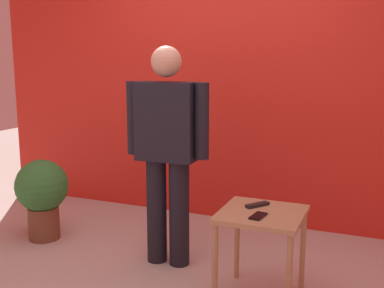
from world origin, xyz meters
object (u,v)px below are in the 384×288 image
Objects in this scene: cell_phone at (258,216)px; tv_remote at (257,205)px; side_table at (261,226)px; potted_plant at (42,192)px; standing_person at (167,145)px.

cell_phone is 0.20m from tv_remote.
potted_plant is at bearing 171.67° from side_table.
side_table is 0.14m from cell_phone.
standing_person reaches higher than cell_phone.
cell_phone is 2.01m from potted_plant.
side_table is at bearing -19.20° from standing_person.
tv_remote is at bearing 113.90° from cell_phone.
tv_remote is (-0.05, 0.09, 0.10)m from side_table.
tv_remote is (-0.06, 0.19, 0.01)m from cell_phone.
tv_remote reaches higher than side_table.
standing_person reaches higher than side_table.
cell_phone reaches higher than side_table.
tv_remote is at bearing 119.84° from side_table.
potted_plant is (-1.91, 0.19, -0.19)m from tv_remote.
cell_phone is at bearing -88.15° from side_table.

